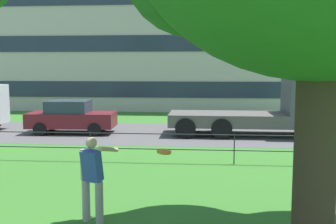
{
  "coord_description": "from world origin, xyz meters",
  "views": [
    {
      "loc": [
        3.61,
        -1.51,
        3.09
      ],
      "look_at": [
        2.77,
        8.51,
        1.95
      ],
      "focal_mm": 42.38,
      "sensor_mm": 36.0,
      "label": 1
    }
  ],
  "objects_px": {
    "flatbed_truck_far_left": "(275,109)",
    "car_maroon_right": "(71,117)",
    "frisbee": "(164,152)",
    "person_thrower": "(92,176)",
    "apartment_building_background": "(128,26)"
  },
  "relations": [
    {
      "from": "frisbee",
      "to": "apartment_building_background",
      "type": "bearing_deg",
      "value": 101.83
    },
    {
      "from": "person_thrower",
      "to": "apartment_building_background",
      "type": "xyz_separation_m",
      "value": [
        -4.0,
        25.64,
        5.53
      ]
    },
    {
      "from": "person_thrower",
      "to": "frisbee",
      "type": "bearing_deg",
      "value": -18.72
    },
    {
      "from": "car_maroon_right",
      "to": "apartment_building_background",
      "type": "xyz_separation_m",
      "value": [
        -0.07,
        15.18,
        5.68
      ]
    },
    {
      "from": "frisbee",
      "to": "flatbed_truck_far_left",
      "type": "xyz_separation_m",
      "value": [
        4.0,
        11.04,
        -0.35
      ]
    },
    {
      "from": "flatbed_truck_far_left",
      "to": "apartment_building_background",
      "type": "distance_m",
      "value": 18.58
    },
    {
      "from": "apartment_building_background",
      "to": "car_maroon_right",
      "type": "bearing_deg",
      "value": -89.75
    },
    {
      "from": "person_thrower",
      "to": "apartment_building_background",
      "type": "relative_size",
      "value": 0.06
    },
    {
      "from": "frisbee",
      "to": "car_maroon_right",
      "type": "relative_size",
      "value": 0.09
    },
    {
      "from": "frisbee",
      "to": "apartment_building_background",
      "type": "height_order",
      "value": "apartment_building_background"
    },
    {
      "from": "car_maroon_right",
      "to": "flatbed_truck_far_left",
      "type": "height_order",
      "value": "flatbed_truck_far_left"
    },
    {
      "from": "frisbee",
      "to": "flatbed_truck_far_left",
      "type": "distance_m",
      "value": 11.75
    },
    {
      "from": "flatbed_truck_far_left",
      "to": "car_maroon_right",
      "type": "bearing_deg",
      "value": -179.47
    },
    {
      "from": "person_thrower",
      "to": "car_maroon_right",
      "type": "distance_m",
      "value": 11.17
    },
    {
      "from": "frisbee",
      "to": "person_thrower",
      "type": "bearing_deg",
      "value": 161.28
    }
  ]
}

